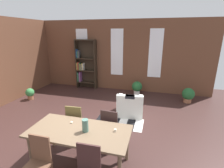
# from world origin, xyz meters

# --- Properties ---
(ground_plane) EXTENTS (10.11, 10.11, 0.00)m
(ground_plane) POSITION_xyz_m (0.00, 0.00, 0.00)
(ground_plane) COLOR #392320
(back_wall_brick) EXTENTS (8.07, 0.12, 3.09)m
(back_wall_brick) POSITION_xyz_m (0.00, 3.95, 1.54)
(back_wall_brick) COLOR brown
(back_wall_brick) RESTS_ON ground
(window_pane_0) EXTENTS (0.55, 0.02, 2.01)m
(window_pane_0) POSITION_xyz_m (-1.65, 3.88, 1.70)
(window_pane_0) COLOR white
(window_pane_1) EXTENTS (0.55, 0.02, 2.01)m
(window_pane_1) POSITION_xyz_m (0.00, 3.88, 1.70)
(window_pane_1) COLOR white
(window_pane_2) EXTENTS (0.55, 0.02, 2.01)m
(window_pane_2) POSITION_xyz_m (1.65, 3.88, 1.70)
(window_pane_2) COLOR white
(dining_table) EXTENTS (1.93, 0.90, 0.77)m
(dining_table) POSITION_xyz_m (0.41, -0.84, 0.68)
(dining_table) COLOR brown
(dining_table) RESTS_ON ground
(vase_on_table) EXTENTS (0.12, 0.12, 0.24)m
(vase_on_table) POSITION_xyz_m (0.54, -0.84, 0.89)
(vase_on_table) COLOR #4C7266
(vase_on_table) RESTS_ON dining_table
(tealight_candle_0) EXTENTS (0.04, 0.04, 0.03)m
(tealight_candle_0) POSITION_xyz_m (0.15, -0.65, 0.79)
(tealight_candle_0) COLOR silver
(tealight_candle_0) RESTS_ON dining_table
(tealight_candle_1) EXTENTS (0.04, 0.04, 0.05)m
(tealight_candle_1) POSITION_xyz_m (1.08, -0.71, 0.80)
(tealight_candle_1) COLOR silver
(tealight_candle_1) RESTS_ON dining_table
(dining_chair_near_left) EXTENTS (0.40, 0.40, 0.95)m
(dining_chair_near_left) POSITION_xyz_m (-0.02, -1.52, 0.51)
(dining_chair_near_left) COLOR brown
(dining_chair_near_left) RESTS_ON ground
(dining_chair_far_right) EXTENTS (0.43, 0.43, 0.95)m
(dining_chair_far_right) POSITION_xyz_m (0.84, -0.17, 0.51)
(dining_chair_far_right) COLOR #322220
(dining_chair_far_right) RESTS_ON ground
(dining_chair_far_left) EXTENTS (0.42, 0.42, 0.95)m
(dining_chair_far_left) POSITION_xyz_m (-0.02, -0.17, 0.51)
(dining_chair_far_left) COLOR brown
(dining_chair_far_left) RESTS_ON ground
(bookshelf_tall) EXTENTS (0.96, 0.29, 2.25)m
(bookshelf_tall) POSITION_xyz_m (-1.49, 3.71, 1.11)
(bookshelf_tall) COLOR #2D2319
(bookshelf_tall) RESTS_ON ground
(armchair_white) EXTENTS (0.88, 0.88, 0.75)m
(armchair_white) POSITION_xyz_m (1.01, 1.54, 0.28)
(armchair_white) COLOR silver
(armchair_white) RESTS_ON ground
(potted_plant_by_shelf) EXTENTS (0.44, 0.44, 0.58)m
(potted_plant_by_shelf) POSITION_xyz_m (1.00, 3.40, 0.32)
(potted_plant_by_shelf) COLOR silver
(potted_plant_by_shelf) RESTS_ON ground
(potted_plant_corner) EXTENTS (0.33, 0.33, 0.45)m
(potted_plant_corner) POSITION_xyz_m (-2.99, 1.75, 0.26)
(potted_plant_corner) COLOR #9E6042
(potted_plant_corner) RESTS_ON ground
(potted_plant_window) EXTENTS (0.45, 0.45, 0.56)m
(potted_plant_window) POSITION_xyz_m (2.97, 3.07, 0.31)
(potted_plant_window) COLOR #9E6042
(potted_plant_window) RESTS_ON ground
(striped_rug) EXTENTS (1.41, 0.72, 0.01)m
(striped_rug) POSITION_xyz_m (0.79, 0.92, 0.00)
(striped_rug) COLOR black
(striped_rug) RESTS_ON ground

